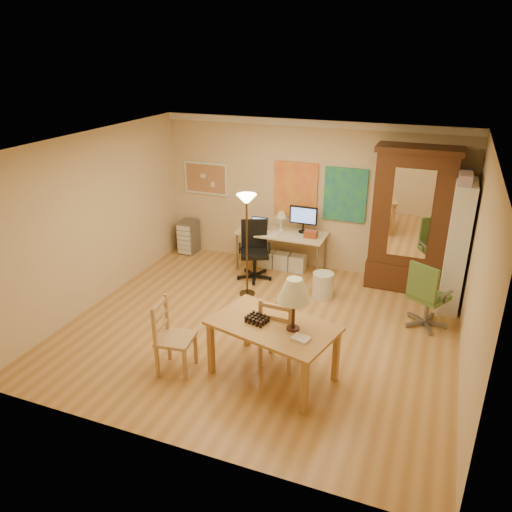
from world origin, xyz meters
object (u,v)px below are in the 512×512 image
at_px(computer_desk, 284,247).
at_px(bookshelf, 457,246).
at_px(office_chair_green, 425,309).
at_px(office_chair_black, 254,263).
at_px(dining_table, 280,316).
at_px(armoire, 410,229).

distance_m(computer_desk, bookshelf, 2.98).
xyz_separation_m(computer_desk, office_chair_green, (2.59, -1.19, -0.17)).
relative_size(computer_desk, office_chair_black, 1.56).
xyz_separation_m(office_chair_black, bookshelf, (3.27, 0.17, 0.73)).
distance_m(dining_table, computer_desk, 3.35).
bearing_deg(office_chair_black, office_chair_green, -12.61).
distance_m(dining_table, office_chair_black, 3.03).
distance_m(armoire, bookshelf, 0.86).
bearing_deg(armoire, dining_table, -109.74).
bearing_deg(armoire, office_chair_black, -166.42).
distance_m(computer_desk, armoire, 2.25).
height_order(dining_table, bookshelf, bookshelf).
bearing_deg(bookshelf, office_chair_black, -177.01).
distance_m(office_chair_green, armoire, 1.55).
xyz_separation_m(office_chair_black, armoire, (2.53, 0.61, 0.77)).
xyz_separation_m(armoire, bookshelf, (0.74, -0.44, -0.04)).
bearing_deg(office_chair_green, dining_table, -128.93).
bearing_deg(dining_table, bookshelf, 55.84).
bearing_deg(office_chair_black, computer_desk, 55.24).
distance_m(office_chair_black, armoire, 2.71).
xyz_separation_m(dining_table, office_chair_green, (1.59, 1.97, -0.61)).
bearing_deg(office_chair_green, bookshelf, 69.54).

